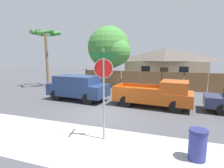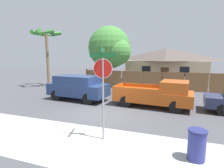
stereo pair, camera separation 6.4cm
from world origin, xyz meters
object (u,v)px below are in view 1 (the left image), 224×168
Objects in this scene: orange_pickup at (156,94)px; trash_bin at (198,145)px; house at (165,64)px; red_suv at (78,87)px; palm_tree at (46,38)px; stop_sign at (104,78)px; oak_tree at (110,48)px.

orange_pickup reaches higher than trash_bin.
house is 13.85m from red_suv.
house is at bearing 95.22° from trash_bin.
red_suv is at bearing -114.66° from house.
stop_sign is at bearing -43.01° from palm_tree.
house is at bearing 44.18° from oak_tree.
palm_tree is (-6.20, -2.79, 1.01)m from oak_tree.
house reaches higher than trash_bin.
orange_pickup is (-0.05, -12.56, -1.40)m from house.
house is 2.89× the size of stop_sign.
oak_tree is 1.10× the size of palm_tree.
oak_tree is at bearing 133.66° from orange_pickup.
house is 10.29× the size of trash_bin.
palm_tree is 6.04× the size of trash_bin.
oak_tree is 6.87m from palm_tree.
palm_tree is 13.26m from orange_pickup.
house is 1.55× the size of oak_tree.
stop_sign is (-1.55, -5.26, 1.56)m from orange_pickup.
orange_pickup is 5.89m from trash_bin.
red_suv is (-5.75, -12.54, -1.24)m from house.
palm_tree is 1.29× the size of red_suv.
red_suv is at bearing 142.68° from trash_bin.
stop_sign reaches higher than orange_pickup.
stop_sign is (4.15, -5.29, 1.40)m from red_suv.
stop_sign reaches higher than trash_bin.
orange_pickup is 5.70m from stop_sign.
oak_tree is 6.62× the size of trash_bin.
palm_tree is 1.70× the size of stop_sign.
house reaches higher than red_suv.
house reaches higher than stop_sign.
house is at bearing 70.68° from red_suv.
oak_tree is 7.71m from red_suv.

